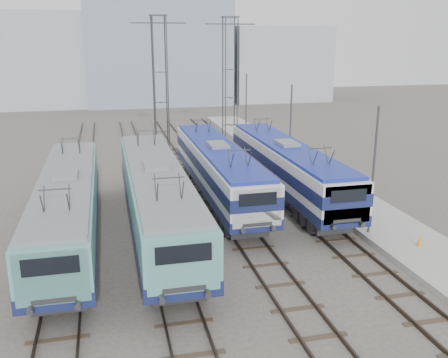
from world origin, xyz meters
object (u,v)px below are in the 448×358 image
catenary_tower_east (230,79)px  locomotive_far_left (68,204)px  locomotive_center_right (218,167)px  catenary_tower_west (160,83)px  mast_mid (290,132)px  safety_cone (420,241)px  mast_rear (246,110)px  locomotive_far_right (287,165)px  mast_front (373,174)px  locomotive_center_left (157,195)px

catenary_tower_east → locomotive_far_left: bearing=-124.4°
locomotive_center_right → catenary_tower_west: size_ratio=1.45×
locomotive_far_left → mast_mid: (15.35, 9.32, 1.30)m
catenary_tower_east → safety_cone: (3.64, -24.26, -6.05)m
locomotive_center_right → safety_cone: (7.89, -10.29, -1.64)m
mast_rear → safety_cone: 26.47m
catenary_tower_east → safety_cone: catenary_tower_east is taller
locomotive_center_right → catenary_tower_west: (-2.25, 11.97, 4.41)m
mast_rear → safety_cone: bearing=-86.6°
locomotive_far_left → catenary_tower_west: (6.75, 17.32, 4.45)m
catenary_tower_west → mast_rear: (8.60, 4.00, -3.14)m
safety_cone → catenary_tower_west: bearing=114.5°
locomotive_far_right → mast_front: mast_front is taller
locomotive_far_left → locomotive_center_left: (4.50, 0.10, 0.11)m
locomotive_far_right → safety_cone: size_ratio=29.75×
catenary_tower_east → locomotive_far_right: bearing=-89.0°
mast_mid → mast_rear: same height
catenary_tower_west → mast_mid: 12.16m
locomotive_center_right → mast_front: (6.35, -8.03, 1.27)m
locomotive_center_right → catenary_tower_west: bearing=100.6°
mast_rear → catenary_tower_west: bearing=-155.1°
locomotive_far_left → catenary_tower_east: (13.25, 19.32, 4.45)m
catenary_tower_east → locomotive_center_right: bearing=-106.9°
mast_rear → locomotive_center_right: bearing=-111.7°
mast_front → safety_cone: 3.99m
locomotive_far_right → mast_front: 7.84m
catenary_tower_west → mast_front: bearing=-66.7°
safety_cone → mast_front: bearing=124.3°
mast_front → mast_rear: (0.00, 24.00, 0.00)m
catenary_tower_west → locomotive_far_left: bearing=-111.3°
locomotive_far_left → locomotive_center_right: (9.00, 5.36, 0.04)m
mast_front → mast_rear: bearing=90.0°
locomotive_far_right → mast_mid: mast_mid is taller
catenary_tower_west → mast_rear: size_ratio=1.71×
locomotive_far_right → locomotive_center_right: bearing=173.4°
locomotive_center_left → catenary_tower_east: size_ratio=1.55×
catenary_tower_east → mast_mid: (2.10, -10.00, -3.14)m
locomotive_far_left → catenary_tower_west: catenary_tower_west is taller
locomotive_far_left → mast_rear: 26.31m
locomotive_center_left → mast_front: bearing=-14.3°
catenary_tower_east → locomotive_center_left: bearing=-114.5°
catenary_tower_west → mast_mid: bearing=-42.9°
catenary_tower_east → mast_rear: size_ratio=1.71×
locomotive_far_left → mast_mid: size_ratio=2.51×
safety_cone → locomotive_far_left: bearing=163.7°
locomotive_far_right → locomotive_far_left: bearing=-160.3°
mast_front → mast_mid: 12.00m
catenary_tower_west → safety_cone: size_ratio=20.46×
locomotive_far_right → catenary_tower_east: (-0.25, 14.49, 4.41)m
mast_rear → safety_cone: mast_rear is taller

